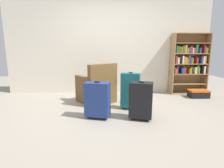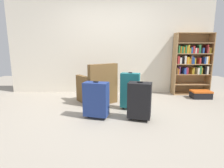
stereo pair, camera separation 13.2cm
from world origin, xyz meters
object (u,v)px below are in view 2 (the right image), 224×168
suitcase_teal (131,90)px  suitcase_black (140,100)px  armchair (98,88)px  bookshelf (192,62)px  suitcase_navy_blue (97,99)px  storage_box (202,94)px  mug (125,100)px

suitcase_teal → suitcase_black: suitcase_teal is taller
armchair → suitcase_teal: armchair is taller
bookshelf → suitcase_navy_blue: size_ratio=2.42×
armchair → storage_box: armchair is taller
suitcase_teal → suitcase_black: 0.56m
armchair → suitcase_navy_blue: 1.00m
armchair → suitcase_black: armchair is taller
storage_box → suitcase_black: bearing=-141.6°
suitcase_teal → suitcase_black: (0.11, -0.55, -0.04)m
bookshelf → mug: 2.17m
suitcase_teal → storage_box: bearing=24.2°
suitcase_teal → suitcase_navy_blue: bearing=-144.1°
armchair → suitcase_teal: 0.88m
bookshelf → storage_box: 0.90m
mug → suitcase_teal: 0.60m
mug → suitcase_navy_blue: 1.14m
mug → suitcase_teal: (0.08, -0.48, 0.35)m
bookshelf → storage_box: bookshelf is taller
armchair → suitcase_navy_blue: size_ratio=1.46×
armchair → mug: size_ratio=8.15×
storage_box → suitcase_navy_blue: (-2.50, -1.30, 0.25)m
bookshelf → suitcase_navy_blue: bearing=-143.6°
storage_box → mug: bearing=-169.5°
armchair → storage_box: 2.59m
bookshelf → storage_box: (0.11, -0.46, -0.77)m
storage_box → suitcase_navy_blue: bearing=-152.5°
suitcase_black → mug: bearing=100.3°
bookshelf → mug: bearing=-155.9°
armchair → mug: armchair is taller
mug → suitcase_teal: suitcase_teal is taller
armchair → suitcase_teal: size_ratio=1.28×
bookshelf → storage_box: bearing=-76.8°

